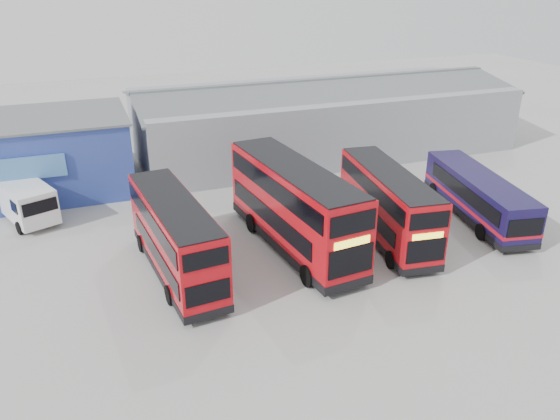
% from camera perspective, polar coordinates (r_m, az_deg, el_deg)
% --- Properties ---
extents(ground_plane, '(120.00, 120.00, 0.00)m').
position_cam_1_polar(ground_plane, '(26.99, 6.47, -7.46)').
color(ground_plane, gray).
rests_on(ground_plane, ground).
extents(office_block, '(12.30, 8.32, 5.12)m').
position_cam_1_polar(office_block, '(40.14, -24.24, 5.30)').
color(office_block, navy).
rests_on(office_block, ground).
extents(maintenance_shed, '(30.50, 12.00, 5.89)m').
position_cam_1_polar(maintenance_shed, '(45.98, 4.41, 9.57)').
color(maintenance_shed, gray).
rests_on(maintenance_shed, ground).
extents(double_decker_left, '(3.15, 9.58, 3.98)m').
position_cam_1_polar(double_decker_left, '(26.96, -10.84, -2.98)').
color(double_decker_left, '#BA0A13').
rests_on(double_decker_left, ground).
extents(double_decker_centre, '(3.79, 11.26, 4.67)m').
position_cam_1_polar(double_decker_centre, '(28.97, 1.50, 0.19)').
color(double_decker_centre, '#BA0A13').
rests_on(double_decker_centre, ground).
extents(double_decker_right, '(3.41, 9.57, 3.97)m').
position_cam_1_polar(double_decker_right, '(30.71, 11.15, 0.43)').
color(double_decker_right, '#BA0A13').
rests_on(double_decker_right, ground).
extents(single_decker_blue, '(4.17, 10.25, 2.72)m').
position_cam_1_polar(single_decker_blue, '(35.00, 19.91, 1.28)').
color(single_decker_blue, '#0F0C38').
rests_on(single_decker_blue, ground).
extents(panel_van, '(4.01, 5.82, 2.37)m').
position_cam_1_polar(panel_van, '(36.13, -25.17, 1.05)').
color(panel_van, white).
rests_on(panel_van, ground).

